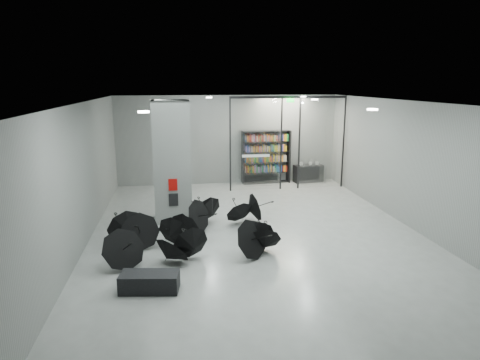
{
  "coord_description": "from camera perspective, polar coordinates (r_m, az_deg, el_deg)",
  "views": [
    {
      "loc": [
        -2.37,
        -11.97,
        4.57
      ],
      "look_at": [
        -0.3,
        1.5,
        1.4
      ],
      "focal_mm": 31.63,
      "sensor_mm": 36.0,
      "label": 1
    }
  ],
  "objects": [
    {
      "name": "bookshelf",
      "position": [
        19.45,
        3.52,
        3.12
      ],
      "size": [
        2.24,
        0.68,
        2.42
      ],
      "primitive_type": null,
      "rotation": [
        0.0,
        0.0,
        0.11
      ],
      "color": "black",
      "rests_on": "ground"
    },
    {
      "name": "room",
      "position": [
        12.32,
        2.45,
        5.03
      ],
      "size": [
        14.0,
        14.02,
        4.01
      ],
      "color": "gray",
      "rests_on": "ground"
    },
    {
      "name": "glass_partition",
      "position": [
        18.27,
        6.48,
        5.5
      ],
      "size": [
        5.06,
        0.08,
        4.0
      ],
      "color": "silver",
      "rests_on": "ground"
    },
    {
      "name": "bench",
      "position": [
        9.92,
        -12.1,
        -13.3
      ],
      "size": [
        1.37,
        0.74,
        0.42
      ],
      "primitive_type": "cube",
      "rotation": [
        0.0,
        0.0,
        -0.14
      ],
      "color": "black",
      "rests_on": "ground"
    },
    {
      "name": "info_panel",
      "position": [
        13.86,
        -8.96,
        -2.64
      ],
      "size": [
        0.3,
        0.03,
        0.42
      ],
      "primitive_type": "cube",
      "color": "black",
      "rests_on": "column"
    },
    {
      "name": "column",
      "position": [
        14.21,
        -9.12,
        2.5
      ],
      "size": [
        1.2,
        1.2,
        4.0
      ],
      "primitive_type": "cube",
      "color": "slate",
      "rests_on": "ground"
    },
    {
      "name": "shop_counter",
      "position": [
        19.98,
        9.19,
        0.88
      ],
      "size": [
        1.39,
        0.69,
        0.8
      ],
      "primitive_type": "cube",
      "rotation": [
        0.0,
        0.0,
        0.12
      ],
      "color": "black",
      "rests_on": "ground"
    },
    {
      "name": "exit_sign",
      "position": [
        17.93,
        6.81,
        10.61
      ],
      "size": [
        0.3,
        0.06,
        0.15
      ],
      "primitive_type": "cube",
      "color": "#0CE533",
      "rests_on": "room"
    },
    {
      "name": "fire_cabinet",
      "position": [
        13.73,
        -9.03,
        -0.63
      ],
      "size": [
        0.28,
        0.04,
        0.38
      ],
      "primitive_type": "cube",
      "color": "#A50A07",
      "rests_on": "column"
    },
    {
      "name": "umbrella_cluster",
      "position": [
        12.35,
        -6.01,
        -7.16
      ],
      "size": [
        5.1,
        4.54,
        1.31
      ],
      "color": "black",
      "rests_on": "ground"
    }
  ]
}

